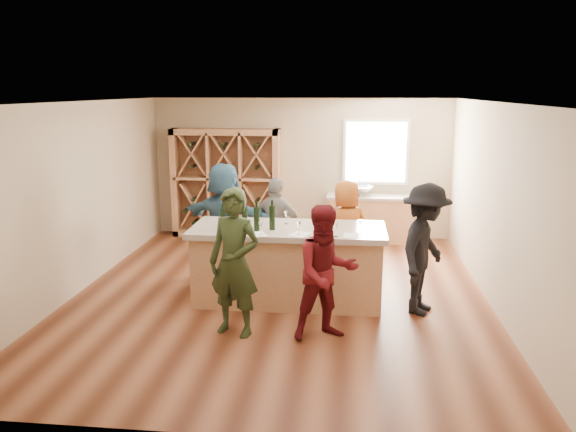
# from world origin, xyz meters

# --- Properties ---
(floor) EXTENTS (6.00, 7.00, 0.10)m
(floor) POSITION_xyz_m (0.00, 0.00, -0.05)
(floor) COLOR brown
(floor) RESTS_ON ground
(ceiling) EXTENTS (6.00, 7.00, 0.10)m
(ceiling) POSITION_xyz_m (0.00, 0.00, 2.85)
(ceiling) COLOR white
(ceiling) RESTS_ON ground
(wall_back) EXTENTS (6.00, 0.10, 2.80)m
(wall_back) POSITION_xyz_m (0.00, 3.55, 1.40)
(wall_back) COLOR tan
(wall_back) RESTS_ON ground
(wall_front) EXTENTS (6.00, 0.10, 2.80)m
(wall_front) POSITION_xyz_m (0.00, -3.55, 1.40)
(wall_front) COLOR tan
(wall_front) RESTS_ON ground
(wall_left) EXTENTS (0.10, 7.00, 2.80)m
(wall_left) POSITION_xyz_m (-3.05, 0.00, 1.40)
(wall_left) COLOR tan
(wall_left) RESTS_ON ground
(wall_right) EXTENTS (0.10, 7.00, 2.80)m
(wall_right) POSITION_xyz_m (3.05, 0.00, 1.40)
(wall_right) COLOR tan
(wall_right) RESTS_ON ground
(window_frame) EXTENTS (1.30, 0.06, 1.30)m
(window_frame) POSITION_xyz_m (1.50, 3.47, 1.75)
(window_frame) COLOR white
(window_frame) RESTS_ON wall_back
(window_pane) EXTENTS (1.18, 0.01, 1.18)m
(window_pane) POSITION_xyz_m (1.50, 3.44, 1.75)
(window_pane) COLOR white
(window_pane) RESTS_ON wall_back
(wine_rack) EXTENTS (2.20, 0.45, 2.20)m
(wine_rack) POSITION_xyz_m (-1.50, 3.27, 1.10)
(wine_rack) COLOR tan
(wine_rack) RESTS_ON floor
(back_counter_base) EXTENTS (1.60, 0.58, 0.86)m
(back_counter_base) POSITION_xyz_m (1.40, 3.20, 0.43)
(back_counter_base) COLOR tan
(back_counter_base) RESTS_ON floor
(back_counter_top) EXTENTS (1.70, 0.62, 0.06)m
(back_counter_top) POSITION_xyz_m (1.40, 3.20, 0.89)
(back_counter_top) COLOR #A9998A
(back_counter_top) RESTS_ON back_counter_base
(sink) EXTENTS (0.54, 0.54, 0.19)m
(sink) POSITION_xyz_m (1.20, 3.20, 1.01)
(sink) COLOR silver
(sink) RESTS_ON back_counter_top
(faucet) EXTENTS (0.02, 0.02, 0.30)m
(faucet) POSITION_xyz_m (1.20, 3.38, 1.07)
(faucet) COLOR silver
(faucet) RESTS_ON back_counter_top
(tasting_counter_base) EXTENTS (2.60, 1.00, 1.00)m
(tasting_counter_base) POSITION_xyz_m (0.15, -0.20, 0.50)
(tasting_counter_base) COLOR tan
(tasting_counter_base) RESTS_ON floor
(tasting_counter_top) EXTENTS (2.72, 1.12, 0.08)m
(tasting_counter_top) POSITION_xyz_m (0.15, -0.20, 1.04)
(tasting_counter_top) COLOR #A9998A
(tasting_counter_top) RESTS_ON tasting_counter_base
(wine_bottle_a) EXTENTS (0.09, 0.09, 0.28)m
(wine_bottle_a) POSITION_xyz_m (-0.75, -0.37, 1.22)
(wine_bottle_a) COLOR black
(wine_bottle_a) RESTS_ON tasting_counter_top
(wine_bottle_b) EXTENTS (0.10, 0.10, 0.32)m
(wine_bottle_b) POSITION_xyz_m (-0.60, -0.41, 1.24)
(wine_bottle_b) COLOR black
(wine_bottle_b) RESTS_ON tasting_counter_top
(wine_bottle_c) EXTENTS (0.09, 0.09, 0.31)m
(wine_bottle_c) POSITION_xyz_m (-0.45, -0.29, 1.23)
(wine_bottle_c) COLOR black
(wine_bottle_c) RESTS_ON tasting_counter_top
(wine_bottle_d) EXTENTS (0.10, 0.10, 0.33)m
(wine_bottle_d) POSITION_xyz_m (-0.26, -0.46, 1.24)
(wine_bottle_d) COLOR black
(wine_bottle_d) RESTS_ON tasting_counter_top
(wine_bottle_e) EXTENTS (0.09, 0.09, 0.33)m
(wine_bottle_e) POSITION_xyz_m (-0.06, -0.36, 1.25)
(wine_bottle_e) COLOR black
(wine_bottle_e) RESTS_ON tasting_counter_top
(wine_glass_a) EXTENTS (0.08, 0.08, 0.17)m
(wine_glass_a) POSITION_xyz_m (-0.17, -0.67, 1.16)
(wine_glass_a) COLOR white
(wine_glass_a) RESTS_ON tasting_counter_top
(wine_glass_b) EXTENTS (0.09, 0.09, 0.19)m
(wine_glass_b) POSITION_xyz_m (0.33, -0.60, 1.17)
(wine_glass_b) COLOR white
(wine_glass_b) RESTS_ON tasting_counter_top
(wine_glass_c) EXTENTS (0.07, 0.07, 0.18)m
(wine_glass_c) POSITION_xyz_m (0.82, -0.64, 1.17)
(wine_glass_c) COLOR white
(wine_glass_c) RESTS_ON tasting_counter_top
(wine_glass_d) EXTENTS (0.08, 0.08, 0.17)m
(wine_glass_d) POSITION_xyz_m (0.59, -0.33, 1.17)
(wine_glass_d) COLOR white
(wine_glass_d) RESTS_ON tasting_counter_top
(wine_glass_e) EXTENTS (0.09, 0.09, 0.19)m
(wine_glass_e) POSITION_xyz_m (1.14, -0.43, 1.17)
(wine_glass_e) COLOR white
(wine_glass_e) RESTS_ON tasting_counter_top
(tasting_menu_a) EXTENTS (0.35, 0.40, 0.00)m
(tasting_menu_a) POSITION_xyz_m (-0.24, -0.63, 1.08)
(tasting_menu_a) COLOR white
(tasting_menu_a) RESTS_ON tasting_counter_top
(tasting_menu_b) EXTENTS (0.31, 0.36, 0.00)m
(tasting_menu_b) POSITION_xyz_m (0.35, -0.57, 1.08)
(tasting_menu_b) COLOR white
(tasting_menu_b) RESTS_ON tasting_counter_top
(tasting_menu_c) EXTENTS (0.21, 0.28, 0.00)m
(tasting_menu_c) POSITION_xyz_m (1.03, -0.57, 1.08)
(tasting_menu_c) COLOR white
(tasting_menu_c) RESTS_ON tasting_counter_top
(person_near_left) EXTENTS (0.79, 0.67, 1.83)m
(person_near_left) POSITION_xyz_m (-0.38, -1.39, 0.92)
(person_near_left) COLOR #263319
(person_near_left) RESTS_ON floor
(person_near_right) EXTENTS (0.91, 0.72, 1.65)m
(person_near_right) POSITION_xyz_m (0.73, -1.40, 0.83)
(person_near_right) COLOR #590F14
(person_near_right) RESTS_ON floor
(person_server) EXTENTS (0.95, 1.27, 1.78)m
(person_server) POSITION_xyz_m (2.00, -0.45, 0.89)
(person_server) COLOR black
(person_server) RESTS_ON floor
(person_far_mid) EXTENTS (1.06, 0.77, 1.63)m
(person_far_mid) POSITION_xyz_m (-0.14, 0.78, 0.81)
(person_far_mid) COLOR slate
(person_far_mid) RESTS_ON floor
(person_far_right) EXTENTS (0.89, 0.71, 1.60)m
(person_far_right) POSITION_xyz_m (0.95, 0.84, 0.80)
(person_far_right) COLOR #994C19
(person_far_right) RESTS_ON floor
(person_far_left) EXTENTS (1.82, 1.16, 1.84)m
(person_far_left) POSITION_xyz_m (-1.00, 0.85, 0.92)
(person_far_left) COLOR #335972
(person_far_left) RESTS_ON floor
(wine_glass_f) EXTENTS (0.07, 0.07, 0.18)m
(wine_glass_f) POSITION_xyz_m (0.10, -0.00, 1.17)
(wine_glass_f) COLOR white
(wine_glass_f) RESTS_ON tasting_counter_top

